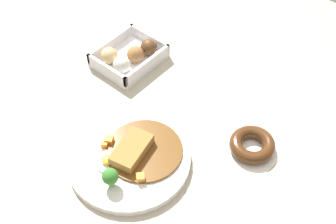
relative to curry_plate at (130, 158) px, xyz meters
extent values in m
plane|color=#B2A893|center=(0.05, 0.05, -0.01)|extent=(1.60, 1.60, 0.00)
cylinder|color=white|center=(0.00, 0.00, 0.00)|extent=(0.28, 0.28, 0.02)
cylinder|color=brown|center=(0.03, -0.01, 0.01)|extent=(0.18, 0.18, 0.01)
cube|color=#A87538|center=(0.01, 0.00, 0.02)|extent=(0.11, 0.08, 0.02)
cylinder|color=white|center=(-0.04, 0.03, 0.01)|extent=(0.06, 0.06, 0.00)
ellipsoid|color=yellow|center=(-0.04, 0.03, 0.02)|extent=(0.03, 0.03, 0.01)
cylinder|color=#8CB766|center=(-0.08, -0.02, 0.01)|extent=(0.01, 0.01, 0.02)
sphere|color=#387A2D|center=(-0.08, -0.02, 0.03)|extent=(0.04, 0.04, 0.04)
cube|color=orange|center=(-0.02, 0.06, 0.01)|extent=(0.02, 0.02, 0.01)
cube|color=orange|center=(-0.03, -0.06, 0.01)|extent=(0.02, 0.02, 0.02)
cube|color=orange|center=(-0.03, -0.06, 0.01)|extent=(0.02, 0.02, 0.01)
cube|color=orange|center=(0.00, 0.06, 0.01)|extent=(0.02, 0.02, 0.02)
cube|color=white|center=(0.24, 0.23, -0.01)|extent=(0.17, 0.14, 0.01)
cube|color=white|center=(0.16, 0.23, 0.01)|extent=(0.01, 0.14, 0.03)
cube|color=white|center=(0.32, 0.23, 0.01)|extent=(0.01, 0.14, 0.03)
cube|color=white|center=(0.24, 0.17, 0.01)|extent=(0.17, 0.01, 0.03)
cube|color=white|center=(0.24, 0.30, 0.01)|extent=(0.17, 0.01, 0.03)
sphere|color=silver|center=(0.19, 0.21, 0.02)|extent=(0.05, 0.05, 0.05)
sphere|color=#9E6B3D|center=(0.25, 0.21, 0.02)|extent=(0.05, 0.05, 0.05)
sphere|color=brown|center=(0.29, 0.20, 0.02)|extent=(0.05, 0.05, 0.05)
sphere|color=#DBB77A|center=(0.20, 0.26, 0.02)|extent=(0.05, 0.05, 0.05)
cube|color=white|center=(0.21, -0.19, -0.01)|extent=(0.14, 0.14, 0.00)
torus|color=#4C2B14|center=(0.21, -0.19, 0.00)|extent=(0.11, 0.11, 0.03)
camera|label=1|loc=(-0.41, -0.46, 0.84)|focal=49.46mm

